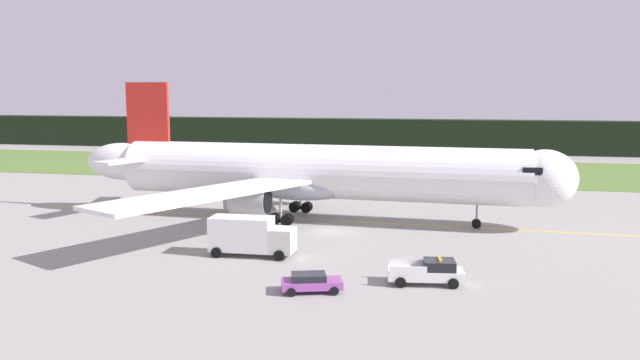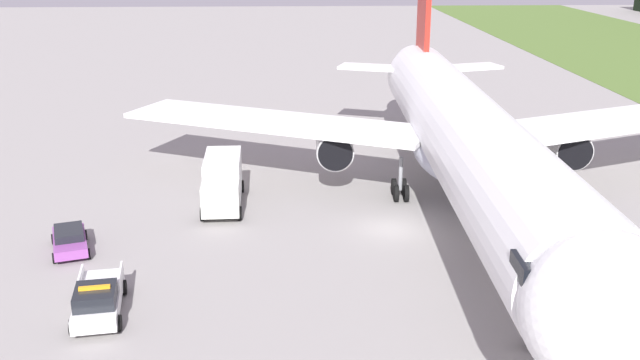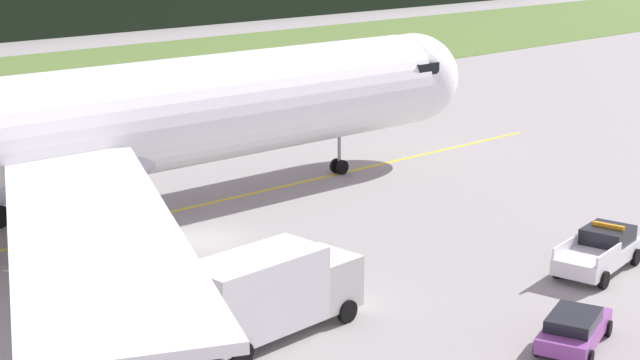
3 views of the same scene
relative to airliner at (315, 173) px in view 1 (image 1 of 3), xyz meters
The scene contains 8 objects.
ground 7.68m from the airliner, 60.82° to the right, with size 320.00×320.00×0.00m, color gray.
grass_verge 46.33m from the airliner, 86.51° to the left, with size 320.00×37.00×0.04m, color #527030.
distant_tree_line 80.82m from the airliner, 88.01° to the left, with size 288.00×6.23×7.39m, color black.
taxiway_centerline_main 5.10m from the airliner, ahead, with size 68.95×0.30×0.01m, color yellow.
airliner is the anchor object (origin of this frame).
ops_pickup_truck 24.77m from the airliner, 57.51° to the right, with size 5.62×2.94×1.94m.
catering_truck 16.34m from the airliner, 96.82° to the right, with size 7.14×2.86×3.44m.
staff_car 25.13m from the airliner, 77.60° to the right, with size 4.51×3.01×1.30m.
Camera 1 is at (12.24, -59.91, 13.65)m, focal length 35.44 mm.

